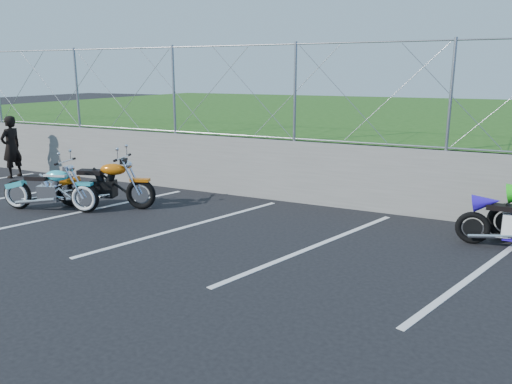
% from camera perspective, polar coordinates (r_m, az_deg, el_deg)
% --- Properties ---
extents(ground, '(90.00, 90.00, 0.00)m').
position_cam_1_polar(ground, '(8.32, -11.39, -5.70)').
color(ground, black).
rests_on(ground, ground).
extents(retaining_wall, '(30.00, 0.22, 1.30)m').
position_cam_1_polar(retaining_wall, '(11.03, -0.52, 2.82)').
color(retaining_wall, slate).
rests_on(retaining_wall, ground).
extents(grass_field, '(30.00, 20.00, 1.30)m').
position_cam_1_polar(grass_field, '(20.39, 12.25, 7.46)').
color(grass_field, '#1F4A13').
rests_on(grass_field, ground).
extents(chain_link_fence, '(28.00, 0.03, 2.00)m').
position_cam_1_polar(chain_link_fence, '(10.85, -0.53, 11.42)').
color(chain_link_fence, gray).
rests_on(chain_link_fence, retaining_wall).
extents(parking_lines, '(18.29, 4.31, 0.01)m').
position_cam_1_polar(parking_lines, '(8.51, -0.80, -4.96)').
color(parking_lines, silver).
rests_on(parking_lines, ground).
extents(cruiser_turquoise, '(2.02, 0.74, 1.03)m').
position_cam_1_polar(cruiser_turquoise, '(10.69, -22.33, 0.14)').
color(cruiser_turquoise, black).
rests_on(cruiser_turquoise, ground).
extents(naked_orange, '(2.07, 0.85, 1.06)m').
position_cam_1_polar(naked_orange, '(10.55, -16.74, 0.66)').
color(naked_orange, black).
rests_on(naked_orange, ground).
extents(person_standing, '(0.42, 0.61, 1.61)m').
position_cam_1_polar(person_standing, '(14.50, -26.18, 4.64)').
color(person_standing, black).
rests_on(person_standing, ground).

